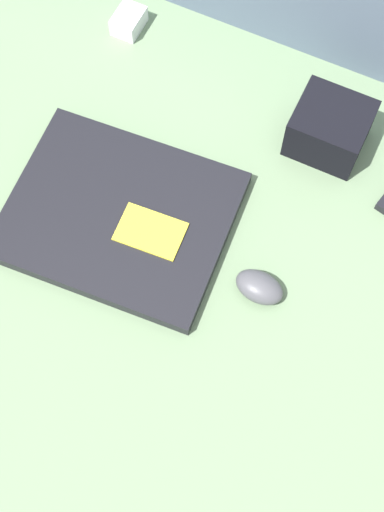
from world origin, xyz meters
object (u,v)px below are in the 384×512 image
(computer_mouse, at_px, (259,288))
(charger_brick, at_px, (129,21))
(laptop, at_px, (120,215))
(camera_pouch, at_px, (330,128))

(computer_mouse, relative_size, charger_brick, 1.29)
(laptop, xyz_separation_m, charger_brick, (-0.14, 0.31, 0.00))
(laptop, xyz_separation_m, computer_mouse, (0.22, -0.02, 0.00))
(computer_mouse, bearing_deg, charger_brick, 142.10)
(laptop, height_order, computer_mouse, computer_mouse)
(laptop, xyz_separation_m, camera_pouch, (0.21, 0.24, 0.03))
(camera_pouch, relative_size, charger_brick, 1.94)
(computer_mouse, height_order, charger_brick, same)
(charger_brick, bearing_deg, camera_pouch, -10.10)
(camera_pouch, bearing_deg, computer_mouse, -89.09)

